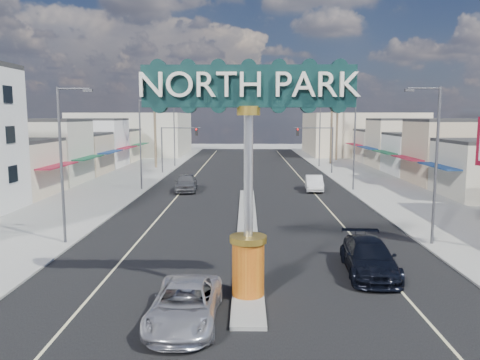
{
  "coord_description": "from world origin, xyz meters",
  "views": [
    {
      "loc": [
        -0.09,
        -16.28,
        7.37
      ],
      "look_at": [
        -0.44,
        10.03,
        3.78
      ],
      "focal_mm": 35.0,
      "sensor_mm": 36.0,
      "label": 1
    }
  ],
  "objects_px": {
    "traffic_signal_left": "(176,141)",
    "streetlight_l_far": "(175,132)",
    "gateway_sign": "(248,153)",
    "car_parked_right": "(314,183)",
    "streetlight_r_near": "(434,158)",
    "streetlight_r_far": "(319,132)",
    "streetlight_r_mid": "(353,140)",
    "traffic_signal_right": "(318,141)",
    "palm_right_mid": "(332,95)",
    "car_parked_left": "(186,183)",
    "suv_right": "(369,257)",
    "streetlight_l_mid": "(142,140)",
    "palm_right_far": "(338,86)",
    "palm_left_far": "(154,87)",
    "suv_left": "(185,304)",
    "streetlight_l_near": "(64,157)"
  },
  "relations": [
    {
      "from": "streetlight_r_near",
      "to": "palm_right_mid",
      "type": "bearing_deg",
      "value": 86.81
    },
    {
      "from": "streetlight_r_near",
      "to": "car_parked_right",
      "type": "distance_m",
      "value": 20.75
    },
    {
      "from": "palm_right_mid",
      "to": "car_parked_right",
      "type": "bearing_deg",
      "value": -103.6
    },
    {
      "from": "suv_left",
      "to": "palm_right_mid",
      "type": "bearing_deg",
      "value": 76.13
    },
    {
      "from": "palm_right_mid",
      "to": "suv_right",
      "type": "height_order",
      "value": "palm_right_mid"
    },
    {
      "from": "traffic_signal_right",
      "to": "palm_right_mid",
      "type": "height_order",
      "value": "palm_right_mid"
    },
    {
      "from": "gateway_sign",
      "to": "streetlight_r_mid",
      "type": "xyz_separation_m",
      "value": [
        10.43,
        28.02,
        -0.86
      ]
    },
    {
      "from": "palm_right_far",
      "to": "traffic_signal_left",
      "type": "bearing_deg",
      "value": -143.33
    },
    {
      "from": "streetlight_l_mid",
      "to": "streetlight_r_near",
      "type": "height_order",
      "value": "same"
    },
    {
      "from": "streetlight_r_far",
      "to": "palm_right_mid",
      "type": "xyz_separation_m",
      "value": [
        2.57,
        4.0,
        5.54
      ]
    },
    {
      "from": "streetlight_r_near",
      "to": "palm_left_far",
      "type": "xyz_separation_m",
      "value": [
        -23.43,
        40.0,
        6.43
      ]
    },
    {
      "from": "car_parked_left",
      "to": "streetlight_r_mid",
      "type": "bearing_deg",
      "value": -1.53
    },
    {
      "from": "streetlight_r_near",
      "to": "streetlight_r_far",
      "type": "bearing_deg",
      "value": 90.0
    },
    {
      "from": "traffic_signal_right",
      "to": "palm_left_far",
      "type": "distance_m",
      "value": 24.09
    },
    {
      "from": "streetlight_r_far",
      "to": "car_parked_right",
      "type": "xyz_separation_m",
      "value": [
        -3.74,
        -22.05,
        -4.3
      ]
    },
    {
      "from": "palm_right_mid",
      "to": "car_parked_left",
      "type": "distance_m",
      "value": 34.13
    },
    {
      "from": "streetlight_r_far",
      "to": "palm_right_far",
      "type": "bearing_deg",
      "value": 65.45
    },
    {
      "from": "traffic_signal_left",
      "to": "streetlight_l_far",
      "type": "xyz_separation_m",
      "value": [
        -1.25,
        8.01,
        0.79
      ]
    },
    {
      "from": "streetlight_l_mid",
      "to": "palm_right_far",
      "type": "height_order",
      "value": "palm_right_far"
    },
    {
      "from": "palm_right_far",
      "to": "car_parked_left",
      "type": "distance_m",
      "value": 40.47
    },
    {
      "from": "suv_right",
      "to": "traffic_signal_left",
      "type": "bearing_deg",
      "value": 114.9
    },
    {
      "from": "traffic_signal_right",
      "to": "streetlight_r_mid",
      "type": "distance_m",
      "value": 14.07
    },
    {
      "from": "streetlight_r_mid",
      "to": "car_parked_left",
      "type": "xyz_separation_m",
      "value": [
        -16.46,
        -0.6,
        -4.2
      ]
    },
    {
      "from": "suv_left",
      "to": "streetlight_l_mid",
      "type": "bearing_deg",
      "value": 106.34
    },
    {
      "from": "gateway_sign",
      "to": "palm_right_mid",
      "type": "bearing_deg",
      "value": 76.47
    },
    {
      "from": "streetlight_r_mid",
      "to": "palm_right_far",
      "type": "bearing_deg",
      "value": 81.88
    },
    {
      "from": "gateway_sign",
      "to": "car_parked_right",
      "type": "relative_size",
      "value": 1.96
    },
    {
      "from": "traffic_signal_right",
      "to": "streetlight_l_near",
      "type": "bearing_deg",
      "value": -119.99
    },
    {
      "from": "gateway_sign",
      "to": "streetlight_l_near",
      "type": "height_order",
      "value": "gateway_sign"
    },
    {
      "from": "streetlight_l_near",
      "to": "car_parked_right",
      "type": "distance_m",
      "value": 26.65
    },
    {
      "from": "gateway_sign",
      "to": "streetlight_l_far",
      "type": "height_order",
      "value": "gateway_sign"
    },
    {
      "from": "gateway_sign",
      "to": "traffic_signal_left",
      "type": "relative_size",
      "value": 1.53
    },
    {
      "from": "streetlight_r_near",
      "to": "car_parked_left",
      "type": "relative_size",
      "value": 1.77
    },
    {
      "from": "traffic_signal_right",
      "to": "streetlight_l_mid",
      "type": "xyz_separation_m",
      "value": [
        -19.62,
        -13.99,
        0.79
      ]
    },
    {
      "from": "gateway_sign",
      "to": "suv_left",
      "type": "distance_m",
      "value": 6.15
    },
    {
      "from": "palm_right_far",
      "to": "suv_right",
      "type": "distance_m",
      "value": 58.84
    },
    {
      "from": "gateway_sign",
      "to": "streetlight_l_mid",
      "type": "xyz_separation_m",
      "value": [
        -10.43,
        28.02,
        -0.86
      ]
    },
    {
      "from": "traffic_signal_left",
      "to": "suv_left",
      "type": "relative_size",
      "value": 1.17
    },
    {
      "from": "streetlight_r_near",
      "to": "suv_right",
      "type": "relative_size",
      "value": 1.64
    },
    {
      "from": "car_parked_right",
      "to": "car_parked_left",
      "type": "bearing_deg",
      "value": -173.06
    },
    {
      "from": "streetlight_l_near",
      "to": "palm_right_mid",
      "type": "height_order",
      "value": "palm_right_mid"
    },
    {
      "from": "gateway_sign",
      "to": "palm_right_far",
      "type": "distance_m",
      "value": 62.2
    },
    {
      "from": "streetlight_l_mid",
      "to": "car_parked_right",
      "type": "bearing_deg",
      "value": -0.16
    },
    {
      "from": "streetlight_l_near",
      "to": "palm_left_far",
      "type": "relative_size",
      "value": 0.69
    },
    {
      "from": "streetlight_l_far",
      "to": "streetlight_r_mid",
      "type": "bearing_deg",
      "value": -46.52
    },
    {
      "from": "gateway_sign",
      "to": "palm_right_far",
      "type": "xyz_separation_m",
      "value": [
        15.0,
        60.02,
        6.46
      ]
    },
    {
      "from": "traffic_signal_left",
      "to": "traffic_signal_right",
      "type": "distance_m",
      "value": 18.37
    },
    {
      "from": "streetlight_r_near",
      "to": "car_parked_right",
      "type": "relative_size",
      "value": 1.93
    },
    {
      "from": "streetlight_l_far",
      "to": "streetlight_r_mid",
      "type": "height_order",
      "value": "same"
    },
    {
      "from": "streetlight_l_mid",
      "to": "suv_left",
      "type": "distance_m",
      "value": 31.75
    }
  ]
}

